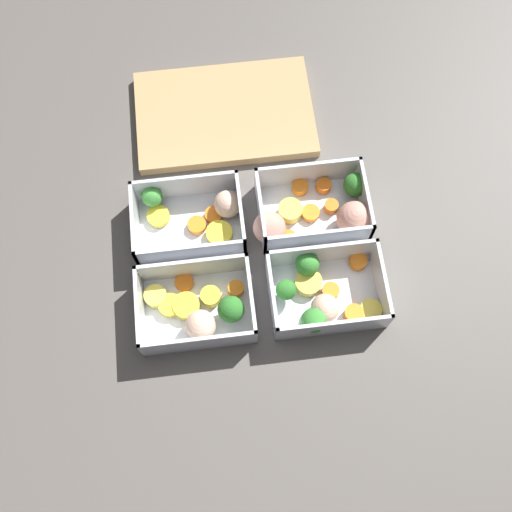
{
  "coord_description": "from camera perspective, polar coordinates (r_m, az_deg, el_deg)",
  "views": [
    {
      "loc": [
        -0.04,
        -0.3,
        0.83
      ],
      "look_at": [
        0.0,
        0.0,
        0.02
      ],
      "focal_mm": 42.0,
      "sensor_mm": 36.0,
      "label": 1
    }
  ],
  "objects": [
    {
      "name": "container_near_right",
      "position": [
        0.84,
        6.36,
        -3.62
      ],
      "size": [
        0.16,
        0.12,
        0.06
      ],
      "color": "silver",
      "rests_on": "ground_plane"
    },
    {
      "name": "ground_plane",
      "position": [
        0.88,
        0.0,
        -0.46
      ],
      "size": [
        4.0,
        4.0,
        0.0
      ],
      "primitive_type": "plane",
      "color": "#56514C"
    },
    {
      "name": "container_far_right",
      "position": [
        0.89,
        5.81,
        4.15
      ],
      "size": [
        0.19,
        0.12,
        0.06
      ],
      "color": "silver",
      "rests_on": "ground_plane"
    },
    {
      "name": "cutting_board",
      "position": [
        0.98,
        -3.0,
        13.33
      ],
      "size": [
        0.28,
        0.18,
        0.02
      ],
      "color": "tan",
      "rests_on": "ground_plane"
    },
    {
      "name": "container_near_left",
      "position": [
        0.84,
        -5.41,
        -5.03
      ],
      "size": [
        0.16,
        0.12,
        0.06
      ],
      "color": "silver",
      "rests_on": "ground_plane"
    },
    {
      "name": "container_far_left",
      "position": [
        0.89,
        -5.93,
        3.74
      ],
      "size": [
        0.16,
        0.12,
        0.06
      ],
      "color": "silver",
      "rests_on": "ground_plane"
    }
  ]
}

